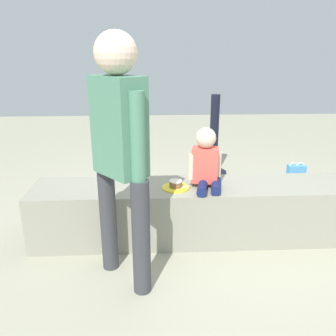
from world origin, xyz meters
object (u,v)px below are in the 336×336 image
Objects in this scene: adult_standing at (120,143)px; water_bottle_near_gift at (183,189)px; cake_plate at (176,186)px; party_cup_red at (325,206)px; child_seated at (206,162)px; handbag_black_leather at (317,191)px; gift_bag at (296,177)px.

water_bottle_near_gift is (0.53, 1.39, -0.89)m from adult_standing.
cake_plate is 1.68m from party_cup_red.
child_seated is at bearing 5.31° from cake_plate.
party_cup_red is (1.54, 0.49, -0.44)m from cake_plate.
cake_plate is 0.71× the size of handbag_black_leather.
child_seated is 1.52× the size of gift_bag.
water_bottle_near_gift is 1.45m from party_cup_red.
handbag_black_leather is (0.03, 0.26, 0.05)m from party_cup_red.
adult_standing is 2.48m from handbag_black_leather.
child_seated is 1.73m from gift_bag.
cake_plate is at bearing 52.07° from adult_standing.
gift_bag reaches higher than water_bottle_near_gift.
party_cup_red is 0.32× the size of handbag_black_leather.
gift_bag reaches higher than party_cup_red.
party_cup_red is (1.39, -0.41, -0.05)m from water_bottle_near_gift.
party_cup_red is at bearing -84.22° from gift_bag.
adult_standing is at bearing -152.96° from party_cup_red.
adult_standing is at bearing -139.56° from gift_bag.
party_cup_red is at bearing 17.64° from cake_plate.
adult_standing reaches higher than child_seated.
adult_standing is 0.79m from cake_plate.
cake_plate is 1.06× the size of water_bottle_near_gift.
cake_plate is at bearing -154.40° from handbag_black_leather.
party_cup_red is at bearing -97.50° from handbag_black_leather.
cake_plate reaches higher than gift_bag.
handbag_black_leather is (1.58, 0.75, -0.39)m from cake_plate.
cake_plate is 1.79m from handbag_black_leather.
water_bottle_near_gift is at bearing 95.96° from child_seated.
cake_plate is at bearing -99.52° from water_bottle_near_gift.
child_seated is 1.63m from handbag_black_leather.
gift_bag is 1.50× the size of water_bottle_near_gift.
handbag_black_leather is (1.42, -0.14, 0.01)m from water_bottle_near_gift.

